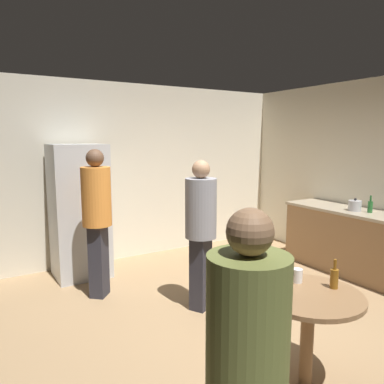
{
  "coord_description": "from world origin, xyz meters",
  "views": [
    {
      "loc": [
        -2.22,
        -2.79,
        1.88
      ],
      "look_at": [
        -0.2,
        0.54,
        1.31
      ],
      "focal_mm": 34.62,
      "sensor_mm": 36.0,
      "label": 1
    }
  ],
  "objects": [
    {
      "name": "beer_bottle_amber",
      "position": [
        0.12,
        -1.03,
        0.82
      ],
      "size": [
        0.06,
        0.06,
        0.23
      ],
      "color": "#8C5919",
      "rests_on": "foreground_table"
    },
    {
      "name": "ground_plane",
      "position": [
        0.0,
        0.0,
        -0.05
      ],
      "size": [
        5.2,
        5.2,
        0.1
      ],
      "primitive_type": "cube",
      "color": "#9E7C56"
    },
    {
      "name": "kitchen_counter",
      "position": [
        2.28,
        0.22,
        0.45
      ],
      "size": [
        0.64,
        2.17,
        0.9
      ],
      "color": "olive",
      "rests_on": "ground_plane"
    },
    {
      "name": "person_in_olive_shirt",
      "position": [
        -1.3,
        -1.71,
        0.94
      ],
      "size": [
        0.46,
        0.46,
        1.62
      ],
      "rotation": [
        0.0,
        0.0,
        1.05
      ],
      "color": "#2D2D38",
      "rests_on": "ground_plane"
    },
    {
      "name": "foreground_table",
      "position": [
        -0.12,
        -1.0,
        0.63
      ],
      "size": [
        0.8,
        0.8,
        0.73
      ],
      "color": "olive",
      "rests_on": "ground_plane"
    },
    {
      "name": "beer_bottle_on_counter",
      "position": [
        2.29,
        0.1,
        0.98
      ],
      "size": [
        0.06,
        0.06,
        0.23
      ],
      "color": "#26662D",
      "rests_on": "kitchen_counter"
    },
    {
      "name": "beer_bottle_green",
      "position": [
        -0.29,
        -0.81,
        0.82
      ],
      "size": [
        0.06,
        0.06,
        0.23
      ],
      "color": "#26662D",
      "rests_on": "foreground_table"
    },
    {
      "name": "wall_back",
      "position": [
        0.0,
        2.63,
        1.35
      ],
      "size": [
        5.32,
        0.06,
        2.7
      ],
      "primitive_type": "cube",
      "color": "silver",
      "rests_on": "ground_plane"
    },
    {
      "name": "plastic_cup_white",
      "position": [
        -0.03,
        -0.8,
        0.79
      ],
      "size": [
        0.08,
        0.08,
        0.11
      ],
      "primitive_type": "cylinder",
      "color": "white",
      "rests_on": "foreground_table"
    },
    {
      "name": "refrigerator",
      "position": [
        -0.98,
        2.2,
        0.9
      ],
      "size": [
        0.7,
        0.68,
        1.8
      ],
      "color": "silver",
      "rests_on": "ground_plane"
    },
    {
      "name": "person_in_orange_shirt",
      "position": [
        -0.97,
        1.41,
        1.03
      ],
      "size": [
        0.48,
        0.48,
        1.76
      ],
      "rotation": [
        0.0,
        0.0,
        -0.72
      ],
      "color": "#2D2D38",
      "rests_on": "ground_plane"
    },
    {
      "name": "beer_bottle_brown",
      "position": [
        -0.31,
        -0.92,
        0.82
      ],
      "size": [
        0.06,
        0.06,
        0.23
      ],
      "color": "#593314",
      "rests_on": "foreground_table"
    },
    {
      "name": "person_in_gray_shirt",
      "position": [
        -0.12,
        0.5,
        0.96
      ],
      "size": [
        0.46,
        0.46,
        1.65
      ],
      "rotation": [
        0.0,
        0.0,
        -1.06
      ],
      "color": "#2D2D38",
      "rests_on": "ground_plane"
    },
    {
      "name": "kettle",
      "position": [
        2.23,
        0.29,
        0.97
      ],
      "size": [
        0.24,
        0.17,
        0.18
      ],
      "color": "#B2B2B7",
      "rests_on": "kitchen_counter"
    }
  ]
}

